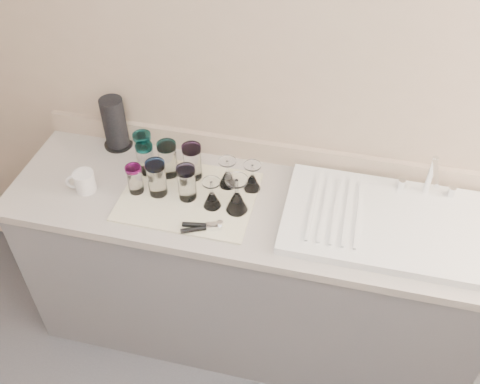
% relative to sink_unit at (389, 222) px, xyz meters
% --- Properties ---
extents(counter_unit, '(2.06, 0.62, 0.90)m').
position_rel_sink_unit_xyz_m(counter_unit, '(-0.55, -0.00, -0.47)').
color(counter_unit, slate).
rests_on(counter_unit, ground).
extents(sink_unit, '(0.82, 0.50, 0.22)m').
position_rel_sink_unit_xyz_m(sink_unit, '(0.00, 0.00, 0.00)').
color(sink_unit, white).
rests_on(sink_unit, counter_unit).
extents(dish_towel, '(0.55, 0.42, 0.01)m').
position_rel_sink_unit_xyz_m(dish_towel, '(-0.82, -0.03, -0.02)').
color(dish_towel, white).
rests_on(dish_towel, counter_unit).
extents(tumbler_teal, '(0.07, 0.07, 0.15)m').
position_rel_sink_unit_xyz_m(tumbler_teal, '(-1.04, 0.08, 0.06)').
color(tumbler_teal, white).
rests_on(tumbler_teal, dish_towel).
extents(tumbler_cyan, '(0.08, 0.08, 0.16)m').
position_rel_sink_unit_xyz_m(tumbler_cyan, '(-0.94, 0.09, 0.07)').
color(tumbler_cyan, white).
rests_on(tumbler_cyan, dish_towel).
extents(tumbler_purple, '(0.08, 0.08, 0.16)m').
position_rel_sink_unit_xyz_m(tumbler_purple, '(-0.83, 0.09, 0.07)').
color(tumbler_purple, white).
rests_on(tumbler_purple, dish_towel).
extents(tumbler_magenta, '(0.07, 0.07, 0.13)m').
position_rel_sink_unit_xyz_m(tumbler_magenta, '(-1.04, -0.05, 0.05)').
color(tumbler_magenta, white).
rests_on(tumbler_magenta, dish_towel).
extents(tumbler_blue, '(0.08, 0.08, 0.16)m').
position_rel_sink_unit_xyz_m(tumbler_blue, '(-0.94, -0.04, 0.07)').
color(tumbler_blue, white).
rests_on(tumbler_blue, dish_towel).
extents(tumbler_lavender, '(0.08, 0.08, 0.16)m').
position_rel_sink_unit_xyz_m(tumbler_lavender, '(-0.82, -0.04, 0.07)').
color(tumbler_lavender, white).
rests_on(tumbler_lavender, dish_towel).
extents(tumbler_extra, '(0.08, 0.08, 0.16)m').
position_rel_sink_unit_xyz_m(tumbler_extra, '(-1.07, 0.13, 0.07)').
color(tumbler_extra, white).
rests_on(tumbler_extra, dish_towel).
extents(goblet_back_left, '(0.07, 0.07, 0.13)m').
position_rel_sink_unit_xyz_m(goblet_back_left, '(-0.67, 0.08, 0.03)').
color(goblet_back_left, white).
rests_on(goblet_back_left, dish_towel).
extents(goblet_back_right, '(0.07, 0.07, 0.13)m').
position_rel_sink_unit_xyz_m(goblet_back_right, '(-0.57, 0.08, 0.03)').
color(goblet_back_right, white).
rests_on(goblet_back_right, dish_towel).
extents(goblet_front_left, '(0.07, 0.07, 0.13)m').
position_rel_sink_unit_xyz_m(goblet_front_left, '(-0.70, -0.06, 0.03)').
color(goblet_front_left, white).
rests_on(goblet_front_left, dish_towel).
extents(goblet_front_right, '(0.09, 0.09, 0.16)m').
position_rel_sink_unit_xyz_m(goblet_front_right, '(-0.60, -0.06, 0.04)').
color(goblet_front_right, white).
rests_on(goblet_front_right, dish_towel).
extents(can_opener, '(0.16, 0.09, 0.02)m').
position_rel_sink_unit_xyz_m(can_opener, '(-0.71, -0.20, -0.00)').
color(can_opener, silver).
rests_on(can_opener, dish_towel).
extents(white_mug, '(0.13, 0.11, 0.09)m').
position_rel_sink_unit_xyz_m(white_mug, '(-1.25, -0.09, 0.03)').
color(white_mug, silver).
rests_on(white_mug, counter_unit).
extents(paper_towel_roll, '(0.13, 0.13, 0.25)m').
position_rel_sink_unit_xyz_m(paper_towel_roll, '(-1.24, 0.23, 0.10)').
color(paper_towel_roll, black).
rests_on(paper_towel_roll, counter_unit).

